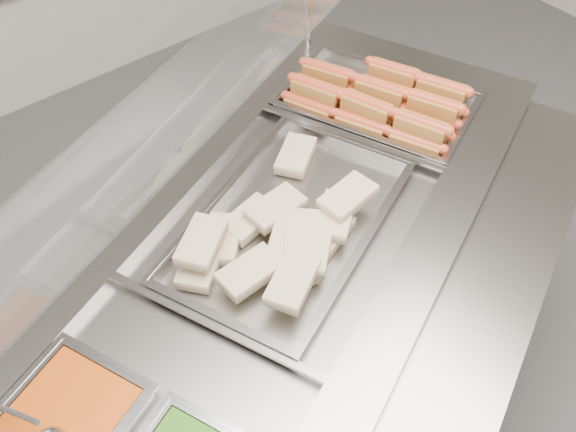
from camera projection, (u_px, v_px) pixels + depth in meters
steam_counter at (280, 330)px, 1.88m from camera, size 1.98×1.42×0.87m
tray_rail at (470, 329)px, 1.44m from camera, size 1.70×0.96×0.05m
sneeze_guard at (191, 92)px, 1.37m from camera, size 1.58×0.86×0.42m
pan_hotdogs at (376, 110)px, 1.94m from camera, size 0.50×0.61×0.10m
pan_wraps at (290, 226)px, 1.61m from camera, size 0.75×0.60×0.07m
pan_beans at (64, 431)px, 1.27m from camera, size 0.35×0.32×0.10m
hotdogs_in_buns at (378, 102)px, 1.89m from camera, size 0.42×0.54×0.11m
tortilla_wraps at (283, 234)px, 1.54m from camera, size 0.58×0.50×0.09m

